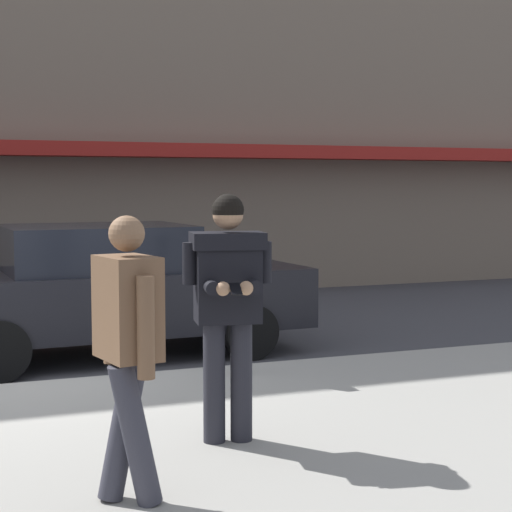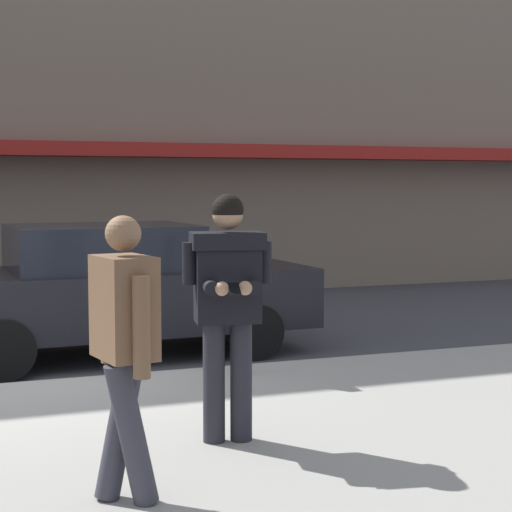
% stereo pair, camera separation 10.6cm
% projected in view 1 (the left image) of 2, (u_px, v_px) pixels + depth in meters
% --- Properties ---
extents(ground_plane, '(80.00, 80.00, 0.00)m').
position_uv_depth(ground_plane, '(17.00, 392.00, 8.29)').
color(ground_plane, '#3D3D42').
extents(sidewalk, '(32.00, 5.30, 0.14)m').
position_uv_depth(sidewalk, '(206.00, 462.00, 6.00)').
color(sidewalk, '#99968E').
rests_on(sidewalk, ground).
extents(curb_paint_line, '(28.00, 0.12, 0.01)m').
position_uv_depth(curb_paint_line, '(118.00, 382.00, 8.70)').
color(curb_paint_line, silver).
rests_on(curb_paint_line, ground).
extents(storefront_facade, '(28.00, 4.70, 10.59)m').
position_uv_depth(storefront_facade, '(18.00, 10.00, 16.09)').
color(storefront_facade, '#756656').
rests_on(storefront_facade, ground).
extents(parked_sedan_mid, '(4.57, 2.07, 1.54)m').
position_uv_depth(parked_sedan_mid, '(108.00, 289.00, 9.98)').
color(parked_sedan_mid, black).
rests_on(parked_sedan_mid, ground).
extents(man_texting_on_phone, '(0.64, 0.62, 1.81)m').
position_uv_depth(man_texting_on_phone, '(228.00, 290.00, 6.15)').
color(man_texting_on_phone, '#23232B').
rests_on(man_texting_on_phone, sidewalk).
extents(pedestrian_dark_coat, '(0.38, 0.59, 1.70)m').
position_uv_depth(pedestrian_dark_coat, '(128.00, 341.00, 4.97)').
color(pedestrian_dark_coat, '#33333D').
rests_on(pedestrian_dark_coat, sidewalk).
extents(parking_meter, '(0.12, 0.18, 1.27)m').
position_uv_depth(parking_meter, '(237.00, 291.00, 8.40)').
color(parking_meter, '#4C4C51').
rests_on(parking_meter, sidewalk).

